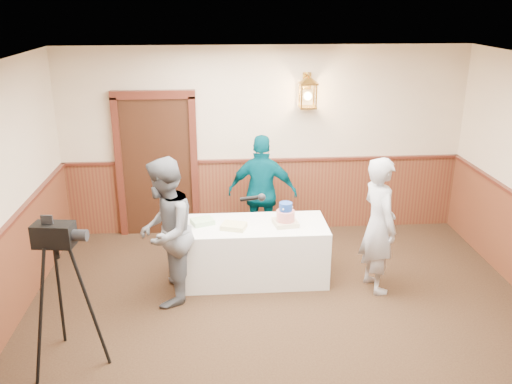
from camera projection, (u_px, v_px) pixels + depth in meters
ground at (295, 371)px, 5.26m from camera, size 7.00×7.00×0.00m
room_shell at (287, 209)px, 5.17m from camera, size 6.02×7.02×2.81m
display_table at (255, 251)px, 6.90m from camera, size 1.80×0.80×0.75m
tiered_cake at (286, 216)px, 6.71m from camera, size 0.33×0.33×0.29m
sheet_cake_yellow at (234, 226)px, 6.64m from camera, size 0.35×0.30×0.06m
sheet_cake_green at (202, 221)px, 6.77m from camera, size 0.32×0.29×0.06m
interviewer at (165, 232)px, 6.22m from camera, size 1.52×0.94×1.76m
baker at (379, 225)px, 6.50m from camera, size 0.53×0.69×1.69m
assistant_p at (263, 193)px, 7.62m from camera, size 1.04×0.60×1.66m
tv_camera_rig at (63, 303)px, 5.17m from camera, size 0.59×0.55×1.49m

